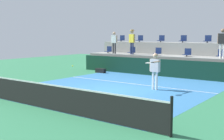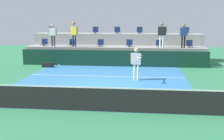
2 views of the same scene
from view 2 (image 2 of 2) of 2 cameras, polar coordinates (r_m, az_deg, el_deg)
The scene contains 27 objects.
ground_plane at distance 14.76m, azimuth -2.33°, elevation -3.08°, with size 40.00×40.00×0.00m, color #2D754C.
court_inner_paint at distance 15.72m, azimuth -1.77°, elevation -2.24°, with size 9.00×10.00×0.01m, color teal.
court_service_line at distance 17.08m, azimuth -1.10°, elevation -1.21°, with size 9.00×0.06×0.00m, color white.
tennis_net at distance 10.83m, azimuth -5.60°, elevation -5.36°, with size 10.48×0.08×1.07m.
sponsor_backboard at distance 20.51m, azimuth 0.23°, elevation 2.26°, with size 13.00×0.16×1.10m, color #0F3323.
seating_tier_lower at distance 21.78m, azimuth 0.60°, elevation 2.93°, with size 13.00×1.80×1.25m, color gray.
seating_tier_upper at distance 23.51m, azimuth 1.06°, elevation 4.52°, with size 13.00×1.80×2.10m, color gray.
stadium_chair_lower_far_left at distance 22.80m, azimuth -12.91°, elevation 5.13°, with size 0.44×0.40×0.52m.
stadium_chair_lower_left at distance 22.18m, azimuth -7.66°, elevation 5.16°, with size 0.44×0.40×0.52m.
stadium_chair_lower_mid_left at distance 21.76m, azimuth -2.24°, elevation 5.14°, with size 0.44×0.40×0.52m.
stadium_chair_lower_mid_right at distance 21.54m, azimuth 3.37°, elevation 5.08°, with size 0.44×0.40×0.52m.
stadium_chair_lower_right at distance 21.53m, azimuth 9.07°, elevation 4.97°, with size 0.44×0.40×0.52m.
stadium_chair_lower_far_right at distance 21.73m, azimuth 14.69°, elevation 4.81°, with size 0.44×0.40×0.52m.
stadium_chair_upper_far_left at distance 24.45m, azimuth -11.63°, elevation 7.50°, with size 0.44×0.40×0.52m.
stadium_chair_upper_left at distance 23.97m, azimuth -7.63°, elevation 7.57°, with size 0.44×0.40×0.52m.
stadium_chair_upper_mid_left at distance 23.58m, azimuth -3.22°, elevation 7.60°, with size 0.44×0.40×0.52m.
stadium_chair_upper_center at distance 23.35m, azimuth 1.01°, elevation 7.59°, with size 0.44×0.40×0.52m.
stadium_chair_upper_mid_right at distance 23.25m, azimuth 5.35°, elevation 7.54°, with size 0.44×0.40×0.52m.
stadium_chair_upper_right at distance 23.29m, azimuth 9.98°, elevation 7.43°, with size 0.44×0.40×0.52m.
stadium_chair_upper_far_right at distance 23.45m, azimuth 14.11°, elevation 7.30°, with size 0.44×0.40×0.52m.
tennis_player at distance 15.91m, azimuth 4.73°, elevation 1.84°, with size 0.63×1.25×1.76m.
spectator_in_grey at distance 22.12m, azimuth -11.32°, elevation 6.99°, with size 0.57×0.22×1.62m.
spectator_with_hat at distance 21.69m, azimuth -7.33°, elevation 7.38°, with size 0.60×0.49×1.77m.
spectator_leaning_on_rail at distance 21.10m, azimuth 9.58°, elevation 7.15°, with size 0.61×0.26×1.75m.
spectator_in_white at distance 21.23m, azimuth 13.64°, elevation 6.91°, with size 0.59×0.28×1.69m.
tennis_ball at distance 14.89m, azimuth -10.21°, elevation 1.04°, with size 0.07×0.07×0.07m.
equipment_bag at distance 20.61m, azimuth -12.29°, elevation 0.94°, with size 0.76×0.28×0.30m, color black.
Camera 2 is at (2.22, -14.19, 3.41)m, focal length 47.43 mm.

